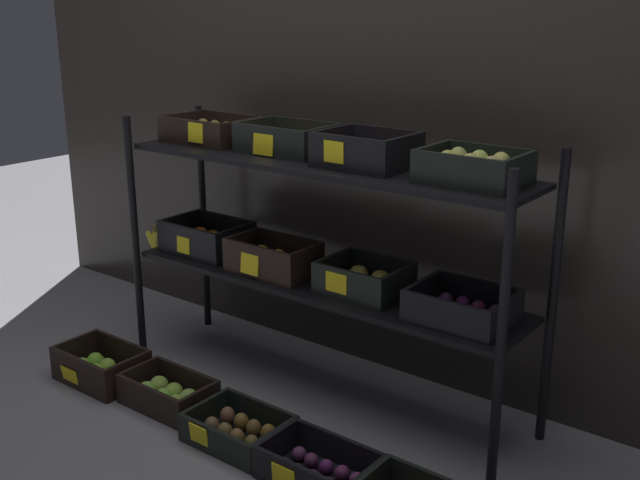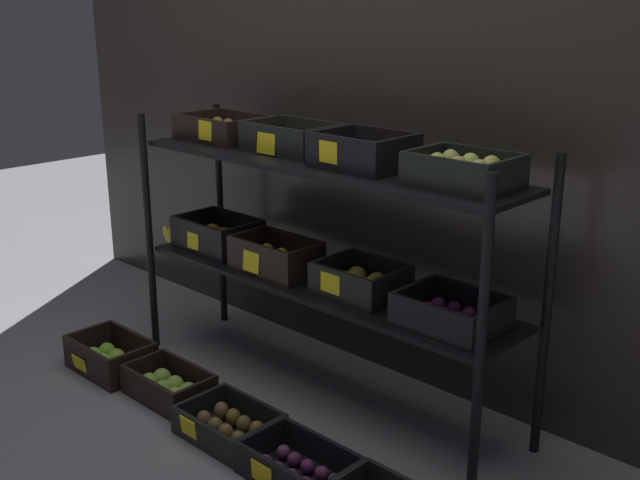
% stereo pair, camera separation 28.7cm
% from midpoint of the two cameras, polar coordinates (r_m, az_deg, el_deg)
% --- Properties ---
extents(ground_plane, '(10.00, 10.00, 0.00)m').
position_cam_midpoint_polar(ground_plane, '(3.12, -2.69, -11.09)').
color(ground_plane, gray).
extents(storefront_wall, '(4.05, 0.12, 2.16)m').
position_cam_midpoint_polar(storefront_wall, '(3.08, 1.86, 9.82)').
color(storefront_wall, '#2D2823').
rests_on(storefront_wall, ground_plane).
extents(display_rack, '(1.79, 0.43, 1.05)m').
position_cam_midpoint_polar(display_rack, '(2.87, -3.20, 1.63)').
color(display_rack, black).
rests_on(display_rack, ground_plane).
extents(crate_ground_apple_green, '(0.35, 0.24, 0.14)m').
position_cam_midpoint_polar(crate_ground_apple_green, '(3.33, -18.24, -9.04)').
color(crate_ground_apple_green, black).
rests_on(crate_ground_apple_green, ground_plane).
extents(crate_ground_left_apple_green, '(0.35, 0.21, 0.12)m').
position_cam_midpoint_polar(crate_ground_left_apple_green, '(3.07, -13.83, -11.08)').
color(crate_ground_left_apple_green, black).
rests_on(crate_ground_left_apple_green, ground_plane).
extents(crate_ground_kiwi, '(0.35, 0.26, 0.10)m').
position_cam_midpoint_polar(crate_ground_kiwi, '(2.80, -9.03, -13.81)').
color(crate_ground_kiwi, black).
rests_on(crate_ground_kiwi, ground_plane).
extents(crate_ground_plum, '(0.38, 0.24, 0.11)m').
position_cam_midpoint_polar(crate_ground_plum, '(2.58, -3.39, -16.70)').
color(crate_ground_plum, black).
rests_on(crate_ground_plum, ground_plane).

